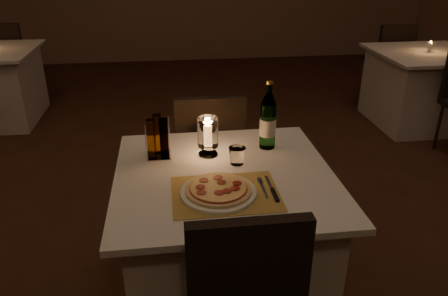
{
  "coord_description": "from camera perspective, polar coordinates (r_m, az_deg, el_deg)",
  "views": [
    {
      "loc": [
        -0.15,
        -1.98,
        1.7
      ],
      "look_at": [
        0.09,
        -0.21,
        0.86
      ],
      "focal_mm": 35.0,
      "sensor_mm": 36.0,
      "label": 1
    }
  ],
  "objects": [
    {
      "name": "neighbor_candle_right",
      "position": [
        4.77,
        25.3,
        11.84
      ],
      "size": [
        0.03,
        0.03,
        0.11
      ],
      "color": "white",
      "rests_on": "neighbor_table_right"
    },
    {
      "name": "floor",
      "position": [
        2.62,
        -2.57,
        -15.57
      ],
      "size": [
        8.0,
        10.0,
        0.02
      ],
      "primitive_type": "cube",
      "color": "#412215",
      "rests_on": "ground"
    },
    {
      "name": "placemat",
      "position": [
        1.85,
        0.2,
        -5.98
      ],
      "size": [
        0.45,
        0.34,
        0.0
      ],
      "primitive_type": "cube",
      "color": "#A8843A",
      "rests_on": "main_table"
    },
    {
      "name": "tumbler",
      "position": [
        2.07,
        1.73,
        -1.01
      ],
      "size": [
        0.08,
        0.08,
        0.08
      ],
      "primitive_type": null,
      "color": "white",
      "rests_on": "main_table"
    },
    {
      "name": "neighbor_table_right",
      "position": [
        4.87,
        24.41,
        7.13
      ],
      "size": [
        1.0,
        1.0,
        0.74
      ],
      "color": "silver",
      "rests_on": "ground"
    },
    {
      "name": "pizza",
      "position": [
        1.83,
        -0.73,
        -5.36
      ],
      "size": [
        0.28,
        0.28,
        0.02
      ],
      "color": "#D8B77F",
      "rests_on": "plate"
    },
    {
      "name": "knife",
      "position": [
        1.85,
        6.49,
        -5.76
      ],
      "size": [
        0.02,
        0.22,
        0.01
      ],
      "color": "black",
      "rests_on": "placemat"
    },
    {
      "name": "main_table",
      "position": [
        2.2,
        0.07,
        -11.75
      ],
      "size": [
        1.0,
        1.0,
        0.74
      ],
      "color": "silver",
      "rests_on": "ground"
    },
    {
      "name": "plate",
      "position": [
        1.84,
        -0.73,
        -5.8
      ],
      "size": [
        0.32,
        0.32,
        0.01
      ],
      "primitive_type": "cylinder",
      "color": "white",
      "rests_on": "placemat"
    },
    {
      "name": "neighbor_chair_lb",
      "position": [
        5.72,
        -26.4,
        11.03
      ],
      "size": [
        0.42,
        0.42,
        0.9
      ],
      "color": "black",
      "rests_on": "ground"
    },
    {
      "name": "water_bottle",
      "position": [
        2.22,
        5.77,
        3.46
      ],
      "size": [
        0.08,
        0.08,
        0.35
      ],
      "color": "#60A559",
      "rests_on": "main_table"
    },
    {
      "name": "cruet_caddy",
      "position": [
        2.14,
        -8.63,
        1.21
      ],
      "size": [
        0.12,
        0.12,
        0.21
      ],
      "color": "white",
      "rests_on": "main_table"
    },
    {
      "name": "neighbor_chair_rb",
      "position": [
        5.42,
        20.96,
        11.31
      ],
      "size": [
        0.42,
        0.42,
        0.9
      ],
      "color": "black",
      "rests_on": "ground"
    },
    {
      "name": "fork",
      "position": [
        1.9,
        5.02,
        -4.99
      ],
      "size": [
        0.02,
        0.18,
        0.0
      ],
      "color": "silver",
      "rests_on": "placemat"
    },
    {
      "name": "chair_far",
      "position": [
        2.72,
        -1.92,
        0.23
      ],
      "size": [
        0.42,
        0.42,
        0.9
      ],
      "color": "black",
      "rests_on": "ground"
    },
    {
      "name": "hurricane_candle",
      "position": [
        2.13,
        -2.12,
        1.89
      ],
      "size": [
        0.1,
        0.1,
        0.2
      ],
      "color": "white",
      "rests_on": "main_table"
    }
  ]
}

